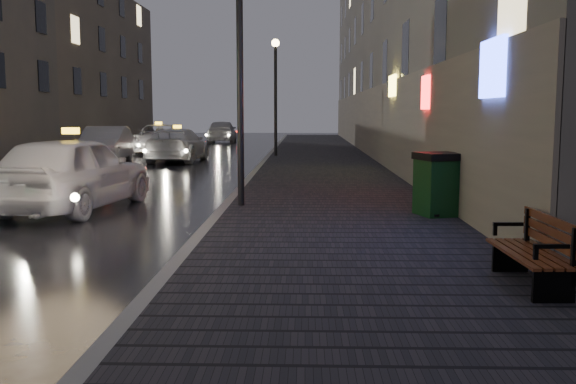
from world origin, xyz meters
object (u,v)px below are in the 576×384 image
car_far (222,131)px  taxi_near (72,172)px  trash_bin (439,184)px  taxi_far (159,139)px  car_left_mid (106,145)px  lamp_near (240,47)px  lamp_far (276,82)px  taxi_mid (178,145)px  bench (536,251)px

car_far → taxi_near: bearing=88.9°
trash_bin → taxi_far: size_ratio=0.22×
car_left_mid → lamp_near: bearing=-67.9°
lamp_near → lamp_far: same height
car_far → taxi_mid: bearing=88.5°
lamp_far → trash_bin: bearing=-77.1°
taxi_far → taxi_mid: bearing=-75.6°
trash_bin → car_left_mid: bearing=109.5°
taxi_far → car_left_mid: bearing=-102.3°
lamp_far → taxi_mid: bearing=-155.5°
lamp_far → car_left_mid: 8.04m
lamp_near → lamp_far: bearing=90.0°
taxi_mid → lamp_far: bearing=-153.1°
lamp_far → trash_bin: 17.89m
lamp_near → bench: 8.06m
lamp_near → lamp_far: size_ratio=1.00×
bench → taxi_mid: size_ratio=0.32×
trash_bin → taxi_far: taxi_far is taller
taxi_mid → taxi_far: (-2.18, 5.94, 0.03)m
lamp_far → bench: 22.89m
taxi_mid → taxi_far: size_ratio=0.92×
taxi_mid → car_far: bearing=-86.4°
lamp_near → taxi_far: bearing=107.6°
car_left_mid → bench: bearing=-66.4°
bench → taxi_near: size_ratio=0.33×
lamp_far → trash_bin: (3.95, -17.24, -2.72)m
lamp_near → taxi_mid: lamp_near is taller
trash_bin → car_left_mid: size_ratio=0.26×
lamp_near → trash_bin: size_ratio=4.37×
lamp_far → car_left_mid: (-7.12, -2.57, -2.72)m
trash_bin → car_far: (-8.48, 33.07, 0.04)m
lamp_near → taxi_mid: (-4.17, 14.10, -2.77)m
bench → trash_bin: size_ratio=1.33×
taxi_mid → car_far: car_far is taller
bench → taxi_mid: bearing=110.4°
trash_bin → taxi_mid: taxi_mid is taller
taxi_near → lamp_near: bearing=-174.4°
taxi_near → taxi_far: bearing=-74.6°
taxi_near → car_far: 31.70m
lamp_near → lamp_far: 16.00m
car_left_mid → lamp_far: bearing=14.1°
taxi_near → car_left_mid: size_ratio=1.05×
taxi_near → car_left_mid: 13.73m
lamp_near → taxi_far: size_ratio=0.97×
taxi_near → taxi_mid: size_ratio=0.98×
lamp_far → car_left_mid: size_ratio=1.13×
car_far → trash_bin: bearing=101.7°
taxi_mid → car_left_mid: bearing=15.3°
lamp_near → car_left_mid: size_ratio=1.13×
lamp_near → taxi_mid: size_ratio=1.06×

